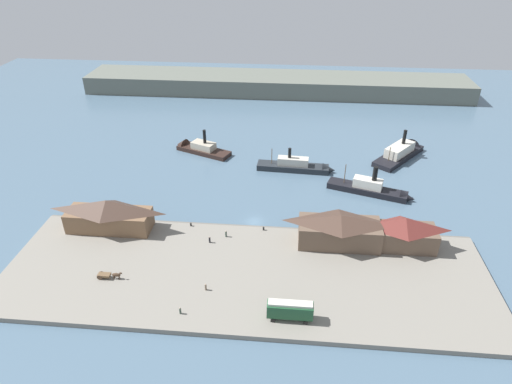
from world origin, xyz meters
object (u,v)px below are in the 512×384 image
pedestrian_standing_center (226,234)px  mooring_post_west (264,229)px  ferry_shed_customs_shed (403,232)px  horse_cart (109,275)px  ferry_approaching_west (375,190)px  pedestrian_near_cart (210,240)px  street_tram (290,309)px  ferry_near_quay (198,148)px  ferry_shed_central_terminal (108,214)px  pedestrian_by_tram (180,311)px  ferry_shed_east_terminal (340,229)px  ferry_outer_harbor (300,167)px  mooring_post_east (191,224)px  pedestrian_near_east_shed (206,287)px  ferry_moored_west (403,151)px

pedestrian_standing_center → mooring_post_west: pedestrian_standing_center is taller
ferry_shed_customs_shed → horse_cart: size_ratio=2.80×
ferry_approaching_west → mooring_post_west: bearing=-144.1°
pedestrian_near_cart → ferry_approaching_west: size_ratio=0.07×
street_tram → mooring_post_west: street_tram is taller
street_tram → ferry_near_quay: size_ratio=0.42×
ferry_shed_central_terminal → ferry_approaching_west: 75.45m
pedestrian_by_tram → ferry_near_quay: (-12.45, 77.26, -0.63)m
ferry_shed_east_terminal → ferry_outer_harbor: ferry_shed_east_terminal is taller
ferry_shed_east_terminal → pedestrian_standing_center: ferry_shed_east_terminal is taller
street_tram → ferry_outer_harbor: ferry_outer_harbor is taller
pedestrian_near_cart → mooring_post_west: (12.87, 6.43, -0.36)m
mooring_post_east → mooring_post_west: size_ratio=1.00×
ferry_shed_central_terminal → pedestrian_by_tram: ferry_shed_central_terminal is taller
ferry_shed_central_terminal → ferry_shed_customs_shed: ferry_shed_central_terminal is taller
mooring_post_east → pedestrian_near_cart: bearing=-46.6°
pedestrian_standing_center → mooring_post_west: 9.92m
ferry_shed_central_terminal → ferry_shed_east_terminal: bearing=-0.8°
ferry_shed_customs_shed → pedestrian_near_east_shed: 48.79m
ferry_near_quay → ferry_moored_west: ferry_moored_west is taller
ferry_outer_harbor → horse_cart: bearing=-126.4°
pedestrian_by_tram → horse_cart: bearing=154.1°
street_tram → ferry_shed_east_terminal: bearing=66.4°
ferry_approaching_west → pedestrian_near_cart: bearing=-146.6°
mooring_post_west → ferry_outer_harbor: bearing=75.5°
horse_cart → ferry_approaching_west: (64.22, 44.07, -0.54)m
ferry_outer_harbor → ferry_moored_west: bearing=22.2°
pedestrian_near_east_shed → pedestrian_by_tram: bearing=-118.1°
pedestrian_by_tram → pedestrian_near_cart: 23.82m
pedestrian_standing_center → ferry_outer_harbor: 43.53m
pedestrian_near_cart → mooring_post_east: pedestrian_near_cart is taller
horse_cart → street_tram: bearing=-11.5°
pedestrian_by_tram → pedestrian_near_east_shed: bearing=61.9°
ferry_near_quay → ferry_shed_central_terminal: bearing=-104.0°
street_tram → horse_cart: 41.14m
horse_cart → mooring_post_west: bearing=33.0°
street_tram → pedestrian_by_tram: street_tram is taller
mooring_post_east → horse_cart: bearing=-122.7°
mooring_post_east → ferry_moored_west: bearing=38.2°
pedestrian_standing_center → street_tram: bearing=-57.2°
pedestrian_near_east_shed → pedestrian_near_cart: pedestrian_near_cart is taller
ferry_approaching_west → ferry_outer_harbor: ferry_approaching_west is taller
ferry_shed_central_terminal → pedestrian_near_cart: 27.01m
street_tram → pedestrian_standing_center: (-16.69, 25.85, -1.72)m
ferry_shed_customs_shed → pedestrian_by_tram: ferry_shed_customs_shed is taller
ferry_shed_customs_shed → street_tram: bearing=-135.6°
pedestrian_near_cart → ferry_outer_harbor: (22.10, 42.19, -0.53)m
pedestrian_standing_center → ferry_approaching_west: bearing=33.0°
ferry_near_quay → ferry_approaching_west: (58.41, -24.31, 0.27)m
ferry_near_quay → ferry_outer_harbor: bearing=-17.3°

